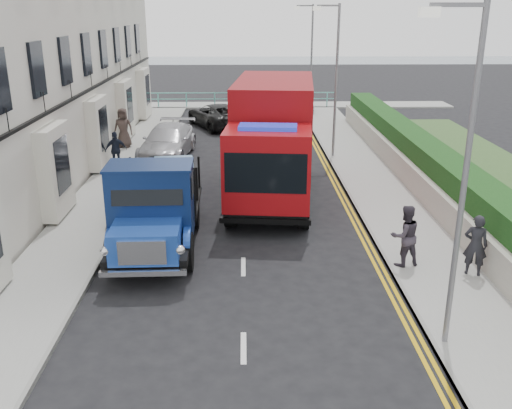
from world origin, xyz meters
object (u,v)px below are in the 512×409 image
bedford_lorry (153,215)px  parked_car_front (139,196)px  lamp_far (310,55)px  lamp_near (460,165)px  lamp_mid (334,73)px  red_lorry (273,137)px  pedestrian_east_near (476,245)px

bedford_lorry → parked_car_front: bearing=105.1°
lamp_far → parked_car_front: 19.60m
lamp_far → parked_car_front: size_ratio=1.81×
lamp_far → lamp_near: bearing=-90.0°
lamp_mid → bedford_lorry: 13.38m
red_lorry → lamp_far: bearing=84.8°
bedford_lorry → parked_car_front: (-1.05, 3.56, -0.62)m
bedford_lorry → red_lorry: 6.69m
lamp_mid → bedford_lorry: (-6.73, -11.24, -2.72)m
red_lorry → parked_car_front: (-4.72, -1.94, -1.62)m
lamp_near → lamp_far: (0.00, 26.00, 0.00)m
lamp_mid → pedestrian_east_near: (1.92, -12.83, -3.04)m
lamp_mid → lamp_far: (0.00, 10.00, 0.00)m
lamp_near → parked_car_front: lamp_near is taller
lamp_far → red_lorry: 16.12m
lamp_near → pedestrian_east_near: (1.92, 3.17, -3.04)m
lamp_far → red_lorry: size_ratio=0.83×
bedford_lorry → red_lorry: red_lorry is taller
lamp_far → pedestrian_east_near: size_ratio=4.19×
bedford_lorry → pedestrian_east_near: size_ratio=3.55×
lamp_near → bedford_lorry: lamp_near is taller
lamp_near → red_lorry: lamp_near is taller
parked_car_front → lamp_mid: bearing=47.3°
lamp_near → parked_car_front: bearing=133.0°
lamp_mid → lamp_near: bearing=-90.0°
lamp_mid → bedford_lorry: lamp_mid is taller
bedford_lorry → red_lorry: (3.67, 5.50, 1.01)m
red_lorry → lamp_near: bearing=-67.6°
lamp_mid → lamp_far: same height
lamp_near → bedford_lorry: 8.68m
lamp_near → lamp_mid: size_ratio=1.00×
parked_car_front → pedestrian_east_near: 10.99m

